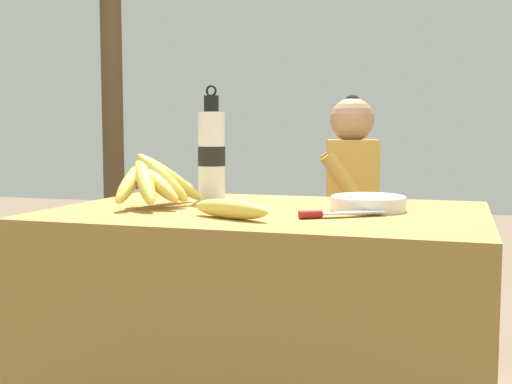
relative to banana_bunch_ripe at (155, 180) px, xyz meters
name	(u,v)px	position (x,y,z in m)	size (l,w,h in m)	color
market_counter	(268,342)	(0.31, 0.04, -0.43)	(1.11, 0.75, 0.72)	olive
banana_bunch_ripe	(155,180)	(0.00, 0.00, 0.00)	(0.19, 0.34, 0.16)	#4C381E
serving_bowl	(368,202)	(0.56, 0.09, -0.05)	(0.20, 0.20, 0.04)	white
water_bottle	(212,154)	(0.08, 0.21, 0.06)	(0.08, 0.08, 0.34)	white
loose_banana_front	(230,209)	(0.28, -0.16, -0.05)	(0.22, 0.13, 0.05)	#E0C64C
knife	(330,214)	(0.50, -0.08, -0.06)	(0.19, 0.15, 0.02)	#BCBCC1
wooden_bench	(292,268)	(0.10, 1.12, -0.46)	(1.54, 0.32, 0.39)	#4C3823
seated_vendor	(340,207)	(0.31, 1.08, -0.18)	(0.45, 0.42, 1.07)	#232328
banana_bunch_green	(211,233)	(-0.28, 1.11, -0.33)	(0.18, 0.32, 0.15)	#4C381E
support_post_near	(112,63)	(-0.99, 1.49, 0.50)	(0.11, 0.11, 2.57)	#4C3823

